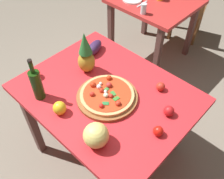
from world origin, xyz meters
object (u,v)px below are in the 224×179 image
(dining_chair, at_px, (189,7))
(pizza, at_px, (107,94))
(eggplant, at_px, (94,48))
(tomato_near_board, at_px, (35,73))
(tomato_beside_pepper, at_px, (158,131))
(display_table, at_px, (106,100))
(pizza_board, at_px, (107,97))
(melon, at_px, (96,135))
(bell_pepper, at_px, (60,108))
(tomato_at_corner, at_px, (161,86))
(tomato_by_bottle, at_px, (169,111))
(wine_bottle, at_px, (37,84))
(pineapple_left, at_px, (86,55))
(drinking_glass_water, at_px, (144,9))
(background_table, at_px, (154,10))
(knife_utensil, at_px, (142,4))

(dining_chair, relative_size, pizza, 2.23)
(eggplant, relative_size, tomato_near_board, 2.59)
(tomato_beside_pepper, xyz_separation_m, tomato_near_board, (-0.99, -0.22, 0.01))
(display_table, xyz_separation_m, pizza_board, (0.05, -0.04, 0.10))
(melon, relative_size, bell_pepper, 1.60)
(dining_chair, xyz_separation_m, tomato_at_corner, (0.73, -1.72, 0.32))
(display_table, height_order, tomato_by_bottle, tomato_by_bottle)
(tomato_near_board, bearing_deg, tomato_by_bottle, 22.72)
(wine_bottle, xyz_separation_m, tomato_at_corner, (0.58, 0.64, -0.09))
(display_table, height_order, pineapple_left, pineapple_left)
(tomato_near_board, bearing_deg, drinking_glass_water, 89.51)
(pizza_board, bearing_deg, melon, -56.03)
(eggplant, distance_m, drinking_glass_water, 0.79)
(pizza, distance_m, drinking_glass_water, 1.21)
(wine_bottle, height_order, pineapple_left, pineapple_left)
(display_table, bearing_deg, pineapple_left, 166.58)
(pizza, relative_size, melon, 2.44)
(pizza_board, bearing_deg, pizza, -179.90)
(wine_bottle, xyz_separation_m, tomato_beside_pepper, (0.79, 0.32, -0.09))
(dining_chair, bearing_deg, melon, 88.11)
(pineapple_left, height_order, bell_pepper, pineapple_left)
(background_table, height_order, melon, melon)
(dining_chair, xyz_separation_m, knife_utensil, (-0.16, -0.82, 0.29))
(knife_utensil, bearing_deg, pizza, -63.71)
(background_table, relative_size, pizza_board, 2.07)
(pizza, xyz_separation_m, tomato_by_bottle, (0.40, 0.18, -0.00))
(bell_pepper, bearing_deg, display_table, 74.96)
(wine_bottle, height_order, tomato_beside_pepper, wine_bottle)
(dining_chair, distance_m, wine_bottle, 2.40)
(tomato_near_board, bearing_deg, tomato_beside_pepper, 12.65)
(bell_pepper, height_order, tomato_near_board, bell_pepper)
(tomato_near_board, bearing_deg, melon, -6.21)
(pizza_board, height_order, knife_utensil, pizza_board)
(pineapple_left, height_order, knife_utensil, pineapple_left)
(eggplant, bearing_deg, tomato_by_bottle, -8.73)
(tomato_by_bottle, bearing_deg, eggplant, 171.27)
(tomato_by_bottle, bearing_deg, knife_utensil, 135.20)
(knife_utensil, bearing_deg, pineapple_left, -74.89)
(pizza, relative_size, wine_bottle, 1.13)
(tomato_by_bottle, distance_m, drinking_glass_water, 1.30)
(wine_bottle, relative_size, pineapple_left, 0.98)
(display_table, relative_size, bell_pepper, 12.59)
(tomato_beside_pepper, bearing_deg, eggplant, 161.03)
(pizza_board, bearing_deg, wine_bottle, -138.44)
(pineapple_left, height_order, tomato_by_bottle, pineapple_left)
(pizza_board, bearing_deg, dining_chair, 103.95)
(dining_chair, xyz_separation_m, tomato_beside_pepper, (0.95, -2.05, 0.32))
(melon, xyz_separation_m, tomato_by_bottle, (0.19, 0.48, -0.04))
(pizza, distance_m, tomato_by_bottle, 0.44)
(pizza_board, relative_size, wine_bottle, 1.28)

